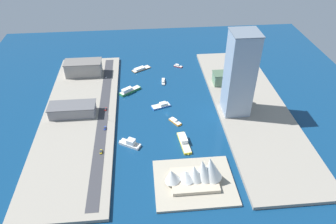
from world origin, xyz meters
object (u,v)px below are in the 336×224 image
at_px(taxi_yellow_cab, 101,152).
at_px(opera_landmark, 198,173).
at_px(catamaran_blue, 161,105).
at_px(ferry_white_commuter, 130,143).
at_px(pickup_red, 106,109).
at_px(ferry_yellow_fast, 184,141).
at_px(barge_flat_brown, 141,69).
at_px(traffic_light_waterfront, 108,117).
at_px(carpark_squat_concrete, 84,68).
at_px(tower_tall_glass, 240,74).
at_px(sedan_silver, 106,77).
at_px(terminal_long_green, 226,78).
at_px(ferry_green_doubledeck, 129,90).
at_px(hatchback_blue, 105,128).
at_px(warehouse_low_gray, 73,110).
at_px(yacht_sleek_gray, 163,81).
at_px(tugboat_red, 178,66).
at_px(water_taxi_orange, 175,121).

height_order(taxi_yellow_cab, opera_landmark, opera_landmark).
height_order(catamaran_blue, ferry_white_commuter, ferry_white_commuter).
distance_m(taxi_yellow_cab, pickup_red, 61.08).
bearing_deg(ferry_yellow_fast, barge_flat_brown, -75.80).
height_order(pickup_red, traffic_light_waterfront, traffic_light_waterfront).
height_order(ferry_white_commuter, carpark_squat_concrete, carpark_squat_concrete).
distance_m(tower_tall_glass, sedan_silver, 156.16).
height_order(terminal_long_green, pickup_red, terminal_long_green).
bearing_deg(tower_tall_glass, ferry_yellow_fast, 35.74).
xyz_separation_m(ferry_green_doubledeck, terminal_long_green, (-106.73, -3.98, 7.46)).
bearing_deg(ferry_yellow_fast, ferry_green_doubledeck, -61.22).
relative_size(hatchback_blue, pickup_red, 0.94).
bearing_deg(traffic_light_waterfront, barge_flat_brown, -107.57).
bearing_deg(ferry_green_doubledeck, warehouse_low_gray, 36.36).
bearing_deg(warehouse_low_gray, pickup_red, -171.41).
relative_size(catamaran_blue, sedan_silver, 4.10).
xyz_separation_m(yacht_sleek_gray, ferry_green_doubledeck, (38.51, 17.63, 1.08)).
distance_m(tower_tall_glass, taxi_yellow_cab, 141.01).
bearing_deg(tugboat_red, carpark_squat_concrete, 7.13).
bearing_deg(carpark_squat_concrete, taxi_yellow_cab, 102.15).
height_order(catamaran_blue, hatchback_blue, hatchback_blue).
distance_m(yacht_sleek_gray, pickup_red, 80.98).
xyz_separation_m(tower_tall_glass, opera_landmark, (51.29, 85.72, -32.50)).
bearing_deg(taxi_yellow_cab, ferry_yellow_fast, -173.15).
distance_m(terminal_long_green, carpark_squat_concrete, 162.41).
bearing_deg(ferry_white_commuter, yacht_sleek_gray, -109.87).
xyz_separation_m(catamaran_blue, traffic_light_waterfront, (51.57, 22.91, 6.16)).
xyz_separation_m(yacht_sleek_gray, pickup_red, (61.59, 52.50, 2.87)).
bearing_deg(barge_flat_brown, ferry_white_commuter, 84.84).
height_order(ferry_white_commuter, taxi_yellow_cab, ferry_white_commuter).
xyz_separation_m(terminal_long_green, sedan_silver, (133.36, -25.18, -5.70)).
distance_m(sedan_silver, opera_landmark, 180.67).
height_order(yacht_sleek_gray, taxi_yellow_cab, taxi_yellow_cab).
bearing_deg(pickup_red, carpark_squat_concrete, -68.59).
xyz_separation_m(catamaran_blue, water_taxi_orange, (-11.03, 27.18, -0.17)).
xyz_separation_m(ferry_white_commuter, taxi_yellow_cab, (24.10, 10.26, 1.71)).
bearing_deg(barge_flat_brown, warehouse_low_gray, 52.99).
distance_m(water_taxi_orange, tugboat_red, 110.84).
relative_size(taxi_yellow_cab, pickup_red, 1.01).
xyz_separation_m(terminal_long_green, carpark_squat_concrete, (158.64, -34.71, 1.84)).
xyz_separation_m(tugboat_red, tower_tall_glass, (-44.07, 100.17, 42.65)).
relative_size(carpark_squat_concrete, opera_landmark, 0.94).
distance_m(ferry_yellow_fast, taxi_yellow_cab, 71.49).
xyz_separation_m(yacht_sleek_gray, hatchback_blue, (60.25, 82.45, 2.88)).
height_order(barge_flat_brown, terminal_long_green, terminal_long_green).
bearing_deg(pickup_red, terminal_long_green, -163.34).
distance_m(hatchback_blue, pickup_red, 29.98).
xyz_separation_m(water_taxi_orange, terminal_long_green, (-63.11, -61.08, 8.55)).
bearing_deg(taxi_yellow_cab, warehouse_low_gray, -61.46).
bearing_deg(opera_landmark, carpark_squat_concrete, -58.82).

